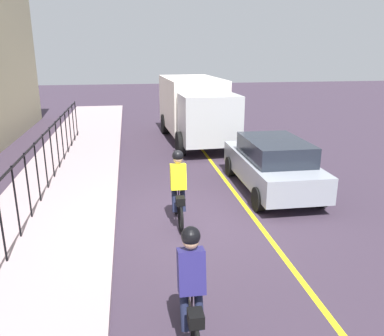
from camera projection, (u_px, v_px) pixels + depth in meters
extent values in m
plane|color=#372B3B|center=(190.00, 220.00, 9.63)|extent=(80.00, 80.00, 0.00)
cube|color=yellow|center=(252.00, 216.00, 9.87)|extent=(36.00, 0.12, 0.01)
cube|color=#A79095|center=(46.00, 227.00, 9.09)|extent=(40.00, 3.20, 0.15)
cylinder|color=black|center=(1.00, 223.00, 7.25)|extent=(0.04, 0.04, 1.60)
cylinder|color=black|center=(16.00, 202.00, 8.24)|extent=(0.04, 0.04, 1.60)
cylinder|color=black|center=(28.00, 186.00, 9.22)|extent=(0.04, 0.04, 1.60)
cylinder|color=black|center=(37.00, 172.00, 10.21)|extent=(0.04, 0.04, 1.60)
cylinder|color=black|center=(45.00, 162.00, 11.20)|extent=(0.04, 0.04, 1.60)
cylinder|color=black|center=(52.00, 152.00, 12.19)|extent=(0.04, 0.04, 1.60)
cylinder|color=black|center=(57.00, 145.00, 13.18)|extent=(0.04, 0.04, 1.60)
cylinder|color=black|center=(62.00, 138.00, 14.17)|extent=(0.04, 0.04, 1.60)
cylinder|color=black|center=(66.00, 132.00, 15.15)|extent=(0.04, 0.04, 1.60)
cylinder|color=black|center=(70.00, 127.00, 16.14)|extent=(0.04, 0.04, 1.60)
cylinder|color=black|center=(73.00, 123.00, 17.13)|extent=(0.04, 0.04, 1.60)
cylinder|color=black|center=(76.00, 119.00, 18.12)|extent=(0.04, 0.04, 1.60)
cube|color=black|center=(29.00, 149.00, 9.50)|extent=(17.79, 0.04, 0.04)
torus|color=black|center=(176.00, 202.00, 9.90)|extent=(0.66, 0.07, 0.66)
torus|color=black|center=(181.00, 219.00, 8.91)|extent=(0.66, 0.07, 0.66)
cube|color=black|center=(178.00, 200.00, 9.33)|extent=(0.93, 0.05, 0.24)
cylinder|color=black|center=(179.00, 197.00, 9.15)|extent=(0.03, 0.03, 0.35)
cube|color=yellow|center=(178.00, 177.00, 9.05)|extent=(0.34, 0.36, 0.63)
sphere|color=tan|center=(178.00, 159.00, 8.98)|extent=(0.22, 0.22, 0.22)
sphere|color=black|center=(178.00, 156.00, 8.96)|extent=(0.26, 0.26, 0.26)
cylinder|color=#191E38|center=(174.00, 198.00, 9.17)|extent=(0.34, 0.12, 0.65)
cylinder|color=#191E38|center=(183.00, 198.00, 9.20)|extent=(0.34, 0.12, 0.65)
cube|color=black|center=(180.00, 201.00, 8.83)|extent=(0.24, 0.20, 0.18)
torus|color=black|center=(185.00, 299.00, 6.05)|extent=(0.66, 0.07, 0.66)
cube|color=black|center=(190.00, 306.00, 5.48)|extent=(0.93, 0.05, 0.24)
cylinder|color=black|center=(192.00, 304.00, 5.29)|extent=(0.03, 0.03, 0.35)
cube|color=navy|center=(191.00, 271.00, 5.20)|extent=(0.34, 0.36, 0.63)
sphere|color=tan|center=(191.00, 241.00, 5.12)|extent=(0.22, 0.22, 0.22)
sphere|color=black|center=(191.00, 236.00, 5.10)|extent=(0.26, 0.26, 0.26)
cylinder|color=#191E38|center=(184.00, 306.00, 5.32)|extent=(0.34, 0.12, 0.65)
cylinder|color=#191E38|center=(199.00, 305.00, 5.35)|extent=(0.34, 0.12, 0.65)
cube|color=black|center=(196.00, 318.00, 4.98)|extent=(0.24, 0.20, 0.18)
cube|color=#9298A3|center=(271.00, 168.00, 11.53)|extent=(4.41, 1.84, 0.70)
cube|color=#1E232D|center=(275.00, 149.00, 11.16)|extent=(2.48, 1.60, 0.56)
cylinder|color=black|center=(230.00, 166.00, 12.93)|extent=(0.64, 0.23, 0.64)
cylinder|color=black|center=(279.00, 164.00, 13.17)|extent=(0.64, 0.23, 0.64)
cylinder|color=black|center=(259.00, 199.00, 10.10)|extent=(0.64, 0.23, 0.64)
cylinder|color=black|center=(320.00, 196.00, 10.34)|extent=(0.64, 0.23, 0.64)
cube|color=silver|center=(191.00, 103.00, 18.30)|extent=(4.87, 2.62, 2.30)
cube|color=#B7BABB|center=(209.00, 119.00, 15.15)|extent=(1.92, 2.29, 1.90)
cylinder|color=black|center=(235.00, 141.00, 15.78)|extent=(0.97, 0.34, 0.96)
cylinder|color=black|center=(181.00, 144.00, 15.34)|extent=(0.97, 0.34, 0.96)
cylinder|color=black|center=(209.00, 122.00, 19.84)|extent=(0.97, 0.34, 0.96)
cylinder|color=black|center=(165.00, 124.00, 19.40)|extent=(0.97, 0.34, 0.96)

